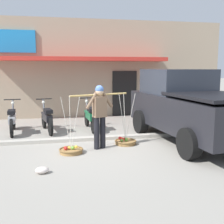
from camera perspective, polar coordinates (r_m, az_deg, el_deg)
The scene contains 11 objects.
ground_plane at distance 7.98m, azimuth -1.19°, elevation -6.76°, with size 90.00×90.00×0.00m, color gray.
sidewalk_curb at distance 8.64m, azimuth -2.05°, elevation -5.21°, with size 20.00×0.24×0.10m, color #AEA89C.
fruit_vendor at distance 7.53m, azimuth -2.49°, elevation -0.10°, with size 1.58×0.58×1.70m.
fruit_basket_left_side at distance 8.13m, azimuth 2.69°, elevation -5.91°, with size 0.62×0.62×1.45m.
fruit_basket_right_side at distance 7.38m, azimuth -8.19°, elevation -7.54°, with size 0.62×0.62×1.45m.
motorcycle_nearest_shop at distance 9.94m, azimuth -19.27°, elevation -1.47°, with size 0.54×1.82×1.09m.
motorcycle_second_in_row at distance 9.83m, azimuth -12.85°, elevation -1.30°, with size 0.56×1.80×1.09m.
motorcycle_third_in_row at distance 9.93m, azimuth -4.40°, elevation -1.00°, with size 0.54×1.82×1.09m.
parked_truck at distance 8.70m, azimuth 14.97°, elevation 1.17°, with size 2.50×4.86×2.10m.
storefront_building at distance 14.94m, azimuth -7.24°, elevation 8.62°, with size 13.00×6.00×4.20m.
plastic_litter_bag at distance 6.14m, azimuth -13.80°, elevation -11.20°, with size 0.28×0.22×0.14m, color silver.
Camera 1 is at (-1.42, -7.56, 2.15)m, focal length 45.79 mm.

